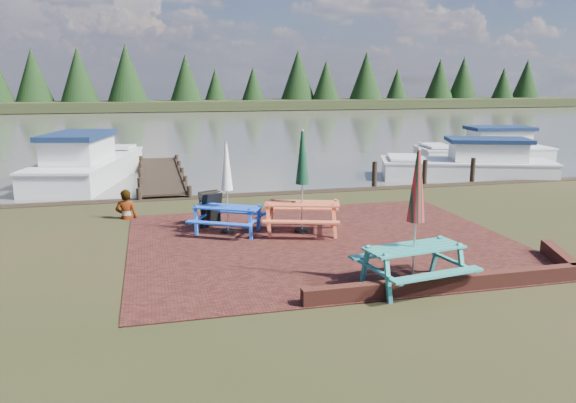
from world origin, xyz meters
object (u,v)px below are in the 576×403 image
(picnic_table_teal, at_px, (415,240))
(person, at_px, (125,190))
(chalkboard, at_px, (211,209))
(jetty, at_px, (161,174))
(boat_near, at_px, (470,166))
(boat_far, at_px, (486,152))
(picnic_table_red, at_px, (302,198))
(picnic_table_blue, at_px, (227,202))
(boat_jetty, at_px, (86,166))

(picnic_table_teal, distance_m, person, 8.61)
(chalkboard, relative_size, person, 0.57)
(jetty, height_order, boat_near, boat_near)
(boat_far, bearing_deg, picnic_table_teal, 150.77)
(chalkboard, relative_size, jetty, 0.10)
(jetty, bearing_deg, boat_far, 4.66)
(picnic_table_red, xyz_separation_m, chalkboard, (-2.16, 1.16, -0.43))
(picnic_table_teal, xyz_separation_m, jetty, (-4.25, 13.48, -0.79))
(jetty, bearing_deg, person, -99.36)
(picnic_table_teal, bearing_deg, picnic_table_blue, 112.87)
(picnic_table_blue, xyz_separation_m, jetty, (-1.42, 8.93, -0.68))
(picnic_table_red, height_order, boat_far, picnic_table_red)
(chalkboard, bearing_deg, person, 122.18)
(picnic_table_red, relative_size, chalkboard, 2.78)
(jetty, bearing_deg, picnic_table_blue, -80.95)
(boat_jetty, height_order, person, boat_jetty)
(picnic_table_blue, bearing_deg, person, 167.78)
(picnic_table_red, distance_m, boat_jetty, 11.81)
(picnic_table_blue, height_order, jetty, picnic_table_blue)
(picnic_table_teal, xyz_separation_m, boat_far, (11.08, 14.73, -0.51))
(boat_near, distance_m, person, 14.11)
(boat_far, height_order, person, person)
(picnic_table_teal, bearing_deg, chalkboard, 111.94)
(picnic_table_teal, xyz_separation_m, person, (-5.37, 6.73, -0.08))
(chalkboard, relative_size, boat_far, 0.14)
(jetty, bearing_deg, chalkboard, -82.50)
(boat_near, height_order, person, person)
(boat_far, distance_m, person, 18.30)
(picnic_table_blue, xyz_separation_m, boat_jetty, (-4.28, 9.68, -0.34))
(boat_far, bearing_deg, chalkboard, 131.22)
(boat_near, bearing_deg, chalkboard, 137.11)
(person, bearing_deg, boat_far, -145.05)
(picnic_table_blue, relative_size, boat_jetty, 0.28)
(picnic_table_red, bearing_deg, person, 166.56)
(person, bearing_deg, picnic_table_blue, 148.32)
(chalkboard, xyz_separation_m, boat_near, (11.21, 5.86, -0.13))
(boat_jetty, bearing_deg, jetty, -2.09)
(picnic_table_teal, distance_m, boat_near, 13.75)
(picnic_table_red, bearing_deg, jetty, 126.54)
(boat_jetty, relative_size, boat_near, 1.12)
(jetty, xyz_separation_m, boat_far, (15.34, 1.25, 0.28))
(picnic_table_teal, xyz_separation_m, boat_near, (8.03, 11.15, -0.55))
(boat_far, bearing_deg, boat_jetty, 99.28)
(chalkboard, bearing_deg, boat_near, 3.04)
(jetty, relative_size, boat_far, 1.38)
(boat_jetty, bearing_deg, picnic_table_red, -46.13)
(picnic_table_blue, height_order, boat_jetty, picnic_table_blue)
(boat_jetty, relative_size, person, 4.89)
(picnic_table_red, height_order, jetty, picnic_table_red)
(picnic_table_blue, distance_m, person, 3.34)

